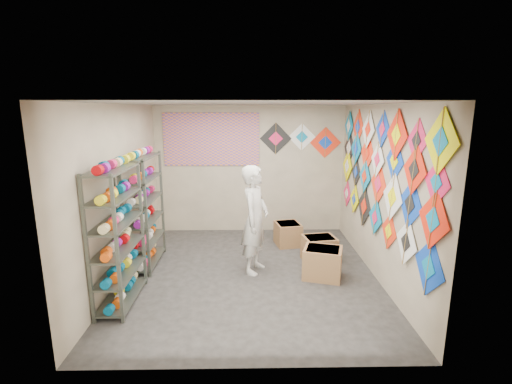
{
  "coord_description": "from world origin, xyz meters",
  "views": [
    {
      "loc": [
        -0.01,
        -5.59,
        2.62
      ],
      "look_at": [
        0.1,
        0.3,
        1.3
      ],
      "focal_mm": 26.0,
      "sensor_mm": 36.0,
      "label": 1
    }
  ],
  "objects_px": {
    "carton_a": "(322,263)",
    "shelf_rack_front": "(117,237)",
    "shopkeeper": "(255,220)",
    "shelf_rack_back": "(144,211)",
    "carton_b": "(319,249)",
    "carton_c": "(288,234)"
  },
  "relations": [
    {
      "from": "shelf_rack_back",
      "to": "carton_a",
      "type": "bearing_deg",
      "value": -11.28
    },
    {
      "from": "shelf_rack_front",
      "to": "carton_a",
      "type": "relative_size",
      "value": 3.27
    },
    {
      "from": "shopkeeper",
      "to": "carton_a",
      "type": "distance_m",
      "value": 1.27
    },
    {
      "from": "shelf_rack_front",
      "to": "carton_a",
      "type": "height_order",
      "value": "shelf_rack_front"
    },
    {
      "from": "shopkeeper",
      "to": "carton_a",
      "type": "xyz_separation_m",
      "value": [
        1.07,
        -0.26,
        -0.64
      ]
    },
    {
      "from": "carton_a",
      "to": "shelf_rack_front",
      "type": "bearing_deg",
      "value": -149.55
    },
    {
      "from": "carton_b",
      "to": "carton_a",
      "type": "bearing_deg",
      "value": -105.55
    },
    {
      "from": "shopkeeper",
      "to": "carton_c",
      "type": "relative_size",
      "value": 3.49
    },
    {
      "from": "carton_a",
      "to": "carton_c",
      "type": "height_order",
      "value": "carton_a"
    },
    {
      "from": "shelf_rack_back",
      "to": "carton_b",
      "type": "distance_m",
      "value": 3.08
    },
    {
      "from": "shopkeeper",
      "to": "shelf_rack_front",
      "type": "bearing_deg",
      "value": 137.47
    },
    {
      "from": "shelf_rack_back",
      "to": "carton_c",
      "type": "xyz_separation_m",
      "value": [
        2.53,
        0.88,
        -0.73
      ]
    },
    {
      "from": "shelf_rack_back",
      "to": "carton_b",
      "type": "bearing_deg",
      "value": 0.98
    },
    {
      "from": "shelf_rack_back",
      "to": "carton_a",
      "type": "relative_size",
      "value": 3.27
    },
    {
      "from": "carton_c",
      "to": "carton_b",
      "type": "bearing_deg",
      "value": -71.23
    },
    {
      "from": "shelf_rack_front",
      "to": "shelf_rack_back",
      "type": "relative_size",
      "value": 1.0
    },
    {
      "from": "shopkeeper",
      "to": "carton_b",
      "type": "height_order",
      "value": "shopkeeper"
    },
    {
      "from": "carton_b",
      "to": "carton_c",
      "type": "bearing_deg",
      "value": 109.76
    },
    {
      "from": "shelf_rack_front",
      "to": "carton_b",
      "type": "height_order",
      "value": "shelf_rack_front"
    },
    {
      "from": "carton_a",
      "to": "shelf_rack_back",
      "type": "bearing_deg",
      "value": -174.58
    },
    {
      "from": "shelf_rack_front",
      "to": "shelf_rack_back",
      "type": "height_order",
      "value": "same"
    },
    {
      "from": "shelf_rack_back",
      "to": "shopkeeper",
      "type": "relative_size",
      "value": 1.08
    }
  ]
}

